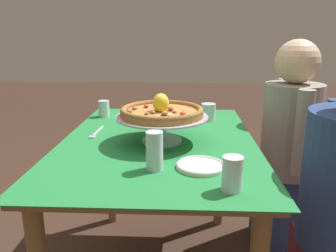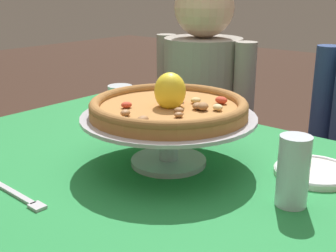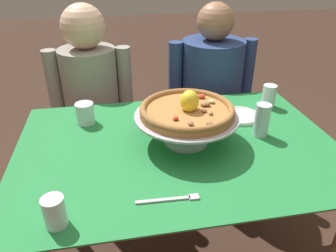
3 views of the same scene
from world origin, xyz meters
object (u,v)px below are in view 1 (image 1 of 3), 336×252
at_px(pizza_stand, 162,123).
at_px(water_glass_back_right, 232,176).
at_px(pizza, 162,111).
at_px(water_glass_side_right, 155,153).
at_px(side_plate, 201,166).
at_px(water_glass_back_left, 208,113).
at_px(water_glass_front_left, 104,110).
at_px(dinner_fork, 97,132).
at_px(diner_left, 288,153).

xyz_separation_m(pizza_stand, water_glass_back_right, (0.46, 0.24, -0.04)).
height_order(pizza, water_glass_back_right, pizza).
xyz_separation_m(water_glass_side_right, side_plate, (-0.02, 0.16, -0.05)).
relative_size(water_glass_back_right, water_glass_back_left, 1.18).
xyz_separation_m(water_glass_front_left, side_plate, (0.74, 0.52, -0.03)).
bearing_deg(water_glass_side_right, water_glass_back_left, 161.40).
height_order(pizza_stand, water_glass_front_left, pizza_stand).
relative_size(water_glass_side_right, dinner_fork, 0.70).
bearing_deg(water_glass_back_left, diner_left, 89.41).
relative_size(pizza, water_glass_side_right, 2.59).
distance_m(water_glass_back_right, diner_left, 0.98).
bearing_deg(side_plate, water_glass_front_left, -145.09).
distance_m(pizza_stand, water_glass_front_left, 0.58).
bearing_deg(pizza_stand, pizza, -14.53).
relative_size(water_glass_back_left, water_glass_side_right, 0.67).
distance_m(water_glass_back_left, diner_left, 0.50).
distance_m(water_glass_back_left, water_glass_side_right, 0.74).
height_order(water_glass_front_left, dinner_fork, water_glass_front_left).
height_order(water_glass_side_right, dinner_fork, water_glass_side_right).
bearing_deg(water_glass_back_right, side_plate, -153.56).
relative_size(water_glass_side_right, diner_left, 0.12).
relative_size(pizza_stand, water_glass_back_left, 4.34).
relative_size(dinner_fork, diner_left, 0.17).
bearing_deg(diner_left, water_glass_side_right, -44.59).
bearing_deg(dinner_fork, pizza, 69.27).
bearing_deg(side_plate, water_glass_back_left, 173.78).
height_order(water_glass_back_left, diner_left, diner_left).
bearing_deg(pizza_stand, water_glass_side_right, -1.26).
bearing_deg(diner_left, water_glass_back_right, -27.35).
bearing_deg(diner_left, dinner_fork, -74.98).
bearing_deg(side_plate, water_glass_side_right, -82.84).
bearing_deg(pizza, water_glass_back_left, 149.84).
height_order(water_glass_front_left, side_plate, water_glass_front_left).
relative_size(pizza, dinner_fork, 1.82).
bearing_deg(side_plate, water_glass_back_right, 26.44).
bearing_deg(water_glass_front_left, side_plate, 34.91).
height_order(water_glass_back_right, diner_left, diner_left).
height_order(pizza, diner_left, diner_left).
relative_size(pizza_stand, water_glass_side_right, 2.90).
distance_m(pizza, water_glass_back_left, 0.47).
distance_m(water_glass_back_right, water_glass_back_left, 0.85).
distance_m(pizza, dinner_fork, 0.37).
bearing_deg(water_glass_side_right, pizza, 178.78).
height_order(water_glass_front_left, water_glass_back_left, same).
relative_size(pizza_stand, side_plate, 2.30).
relative_size(water_glass_back_right, diner_left, 0.09).
xyz_separation_m(pizza, water_glass_front_left, (-0.45, -0.36, -0.10)).
height_order(pizza_stand, water_glass_side_right, water_glass_side_right).
xyz_separation_m(pizza_stand, water_glass_side_right, (0.31, -0.01, -0.03)).
bearing_deg(water_glass_back_left, side_plate, -6.22).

